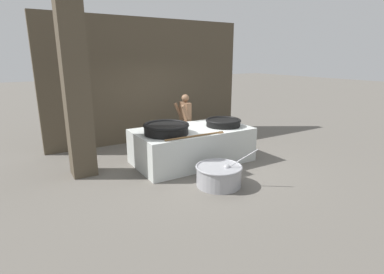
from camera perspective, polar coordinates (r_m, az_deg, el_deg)
name	(u,v)px	position (r m, az deg, el deg)	size (l,w,h in m)	color
ground_plane	(192,161)	(7.56, 0.00, -4.61)	(60.00, 60.00, 0.00)	#666059
back_wall	(149,81)	(9.42, -8.16, 10.52)	(6.26, 0.24, 3.65)	#4C4233
support_pillar	(76,92)	(6.77, -21.18, 7.92)	(0.50, 0.50, 3.65)	#4C4233
hearth_platform	(192,145)	(7.43, 0.00, -1.56)	(2.82, 1.57, 0.84)	silver
giant_wok_near	(166,128)	(6.82, -4.92, 1.68)	(1.05, 1.05, 0.25)	black
giant_wok_far	(223,122)	(7.63, 5.98, 2.82)	(0.89, 0.89, 0.18)	black
stirring_paddle	(198,136)	(6.61, 1.08, 0.27)	(1.47, 0.10, 0.04)	brown
cook	(185,119)	(8.48, -1.32, 3.40)	(0.36, 0.56, 1.54)	brown
prep_bowl_vegetables	(219,175)	(6.14, 5.14, -7.13)	(1.09, 0.95, 0.81)	#9E9EA3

